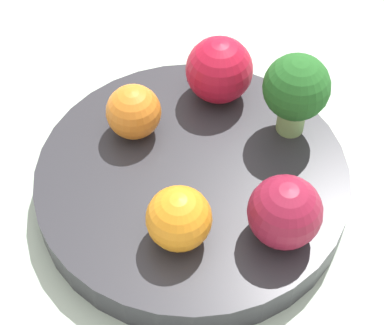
% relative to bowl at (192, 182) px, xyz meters
% --- Properties ---
extents(ground_plane, '(6.00, 6.00, 0.00)m').
position_rel_bowl_xyz_m(ground_plane, '(0.00, 0.00, -0.03)').
color(ground_plane, gray).
extents(table_surface, '(1.20, 1.20, 0.02)m').
position_rel_bowl_xyz_m(table_surface, '(0.00, 0.00, -0.02)').
color(table_surface, '#B2C6B2').
rests_on(table_surface, ground_plane).
extents(bowl, '(0.23, 0.23, 0.03)m').
position_rel_bowl_xyz_m(bowl, '(0.00, 0.00, 0.00)').
color(bowl, '#2D2D33').
rests_on(bowl, table_surface).
extents(broccoli, '(0.05, 0.05, 0.07)m').
position_rel_bowl_xyz_m(broccoli, '(0.04, 0.08, 0.06)').
color(broccoli, '#8CB76B').
rests_on(broccoli, bowl).
extents(apple_red, '(0.05, 0.05, 0.05)m').
position_rel_bowl_xyz_m(apple_red, '(-0.03, 0.08, 0.04)').
color(apple_red, '#B7142D').
rests_on(apple_red, bowl).
extents(apple_green, '(0.05, 0.05, 0.05)m').
position_rel_bowl_xyz_m(apple_green, '(0.08, -0.01, 0.04)').
color(apple_green, maroon).
rests_on(apple_green, bowl).
extents(orange_front, '(0.04, 0.04, 0.04)m').
position_rel_bowl_xyz_m(orange_front, '(-0.06, 0.01, 0.03)').
color(orange_front, orange).
rests_on(orange_front, bowl).
extents(orange_back, '(0.04, 0.04, 0.04)m').
position_rel_bowl_xyz_m(orange_back, '(0.02, -0.05, 0.04)').
color(orange_back, orange).
rests_on(orange_back, bowl).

